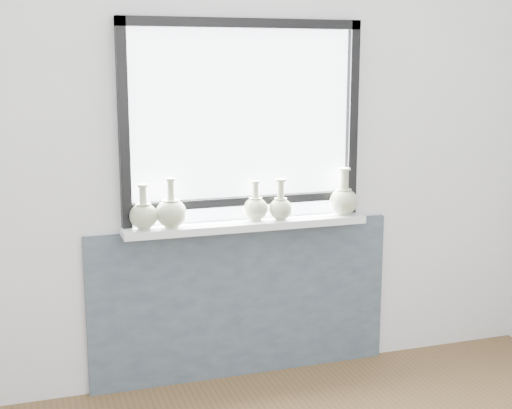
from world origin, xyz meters
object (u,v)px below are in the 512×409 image
object	(u,v)px
vase_c	(255,207)
vase_d	(281,207)
vase_a	(144,214)
vase_b	(171,212)
vase_e	(344,199)
windowsill	(247,225)

from	to	relation	value
vase_c	vase_d	xyz separation A→B (m)	(0.13, -0.03, 0.00)
vase_a	vase_b	size ratio (longest dim) A/B	0.90
vase_b	vase_d	distance (m)	0.59
vase_c	vase_d	distance (m)	0.13
vase_a	vase_e	xyz separation A→B (m)	(1.11, 0.00, 0.01)
vase_b	vase_c	xyz separation A→B (m)	(0.46, 0.03, -0.01)
windowsill	vase_b	world-z (taller)	vase_b
vase_a	vase_c	world-z (taller)	vase_a
vase_b	windowsill	bearing A→B (deg)	3.27
windowsill	vase_b	size ratio (longest dim) A/B	5.18
vase_c	vase_a	bearing A→B (deg)	-178.33
vase_c	windowsill	bearing A→B (deg)	-172.61
windowsill	vase_b	xyz separation A→B (m)	(-0.41, -0.02, 0.10)
vase_a	vase_b	bearing A→B (deg)	-5.22
vase_c	vase_e	xyz separation A→B (m)	(0.51, -0.01, 0.02)
vase_d	vase_b	bearing A→B (deg)	179.74
windowsill	vase_c	xyz separation A→B (m)	(0.05, 0.01, 0.09)
vase_a	vase_d	distance (m)	0.73
vase_b	vase_c	bearing A→B (deg)	3.73
vase_d	vase_e	distance (m)	0.38
vase_b	vase_e	xyz separation A→B (m)	(0.97, 0.02, 0.00)
vase_a	vase_d	xyz separation A→B (m)	(0.73, -0.02, -0.00)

